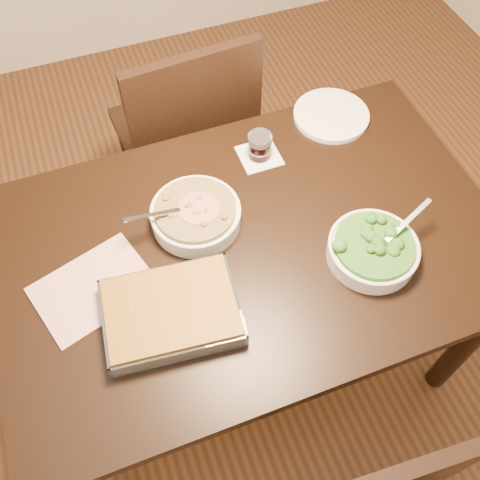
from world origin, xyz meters
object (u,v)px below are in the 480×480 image
at_px(dinner_plate, 331,115).
at_px(chair_far, 188,134).
at_px(table, 250,259).
at_px(baking_dish, 171,312).
at_px(broccoli_bowl, 373,249).
at_px(stew_bowl, 196,214).
at_px(wine_tumbler, 260,146).

bearing_deg(dinner_plate, chair_far, 144.35).
relative_size(table, baking_dish, 3.92).
bearing_deg(broccoli_bowl, dinner_plate, 75.56).
bearing_deg(chair_far, stew_bowl, 72.62).
bearing_deg(table, broccoli_bowl, -29.04).
distance_m(broccoli_bowl, dinner_plate, 0.54).
height_order(stew_bowl, dinner_plate, stew_bowl).
xyz_separation_m(wine_tumbler, chair_far, (-0.13, 0.37, -0.25)).
bearing_deg(dinner_plate, wine_tumbler, -164.93).
height_order(baking_dish, dinner_plate, baking_dish).
bearing_deg(stew_bowl, broccoli_bowl, -34.07).
relative_size(table, wine_tumbler, 16.99).
height_order(stew_bowl, chair_far, chair_far).
height_order(broccoli_bowl, wine_tumbler, broccoli_bowl).
relative_size(stew_bowl, baking_dish, 0.79).
bearing_deg(wine_tumbler, chair_far, 109.42).
bearing_deg(table, dinner_plate, 40.54).
height_order(broccoli_bowl, baking_dish, broccoli_bowl).
xyz_separation_m(table, stew_bowl, (-0.12, 0.11, 0.13)).
height_order(table, dinner_plate, dinner_plate).
bearing_deg(wine_tumbler, broccoli_bowl, -71.61).
bearing_deg(baking_dish, broccoli_bowl, 4.71).
xyz_separation_m(table, dinner_plate, (0.42, 0.36, 0.10)).
relative_size(stew_bowl, chair_far, 0.29).
bearing_deg(baking_dish, wine_tumbler, 52.78).
height_order(baking_dish, chair_far, chair_far).
height_order(stew_bowl, broccoli_bowl, stew_bowl).
bearing_deg(baking_dish, table, 34.78).
distance_m(table, dinner_plate, 0.56).
bearing_deg(table, wine_tumbler, 63.85).
xyz_separation_m(dinner_plate, chair_far, (-0.41, 0.30, -0.21)).
xyz_separation_m(table, broccoli_bowl, (0.29, -0.16, 0.13)).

